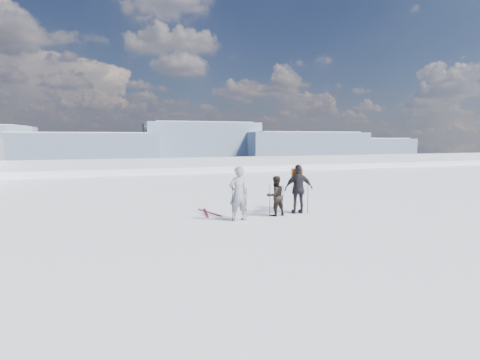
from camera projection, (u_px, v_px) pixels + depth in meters
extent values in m
plane|color=white|center=(151.00, 250.00, 68.78)|extent=(220.00, 208.01, 71.62)
cube|color=white|center=(175.00, 228.00, 39.27)|extent=(180.00, 16.00, 14.00)
plane|color=navy|center=(124.00, 181.00, 286.96)|extent=(820.00, 820.00, 0.00)
cube|color=slate|center=(82.00, 151.00, 413.63)|extent=(160.00, 80.00, 38.00)
cube|color=white|center=(82.00, 136.00, 411.84)|extent=(136.00, 70.00, 8.00)
cube|color=slate|center=(200.00, 143.00, 485.19)|extent=(140.00, 80.00, 52.00)
cube|color=white|center=(200.00, 125.00, 482.61)|extent=(119.00, 70.00, 8.00)
cube|color=slate|center=(301.00, 148.00, 498.50)|extent=(160.00, 80.00, 40.00)
cube|color=white|center=(301.00, 135.00, 496.60)|extent=(136.00, 70.00, 8.00)
cube|color=slate|center=(363.00, 149.00, 564.99)|extent=(130.00, 80.00, 32.00)
cube|color=white|center=(363.00, 141.00, 563.54)|extent=(110.50, 70.00, 8.00)
imported|color=gray|center=(238.00, 194.00, 13.30)|extent=(0.78, 0.57, 1.95)
imported|color=black|center=(275.00, 196.00, 14.14)|extent=(0.82, 0.68, 1.52)
imported|color=black|center=(299.00, 189.00, 14.60)|extent=(1.19, 0.67, 1.92)
cube|color=#C85912|center=(297.00, 157.00, 14.71)|extent=(0.45, 0.30, 0.55)
cylinder|color=black|center=(232.00, 203.00, 13.17)|extent=(0.02, 0.02, 1.31)
cylinder|color=black|center=(246.00, 204.00, 13.34)|extent=(0.02, 0.02, 1.19)
cylinder|color=black|center=(270.00, 201.00, 13.95)|extent=(0.02, 0.02, 1.20)
cylinder|color=black|center=(283.00, 201.00, 14.11)|extent=(0.02, 0.02, 1.18)
cylinder|color=black|center=(294.00, 198.00, 14.50)|extent=(0.02, 0.02, 1.28)
cylinder|color=black|center=(308.00, 199.00, 14.62)|extent=(0.02, 0.02, 1.14)
cube|color=black|center=(206.00, 213.00, 14.73)|extent=(0.35, 1.69, 0.03)
cube|color=black|center=(209.00, 212.00, 14.77)|extent=(0.61, 1.64, 0.03)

